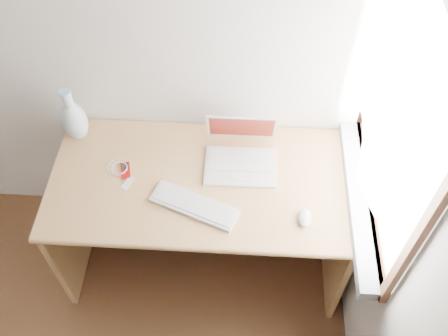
# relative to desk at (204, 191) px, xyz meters

# --- Properties ---
(window) EXTENTS (0.11, 0.99, 1.10)m
(window) POSITION_rel_desk_xyz_m (0.76, -0.17, 0.73)
(window) COLOR white
(window) RESTS_ON right_wall
(desk) EXTENTS (1.45, 0.73, 0.77)m
(desk) POSITION_rel_desk_xyz_m (0.00, 0.00, 0.00)
(desk) COLOR tan
(desk) RESTS_ON floor
(laptop) EXTENTS (0.34, 0.28, 0.23)m
(laptop) POSITION_rel_desk_xyz_m (0.18, 0.04, 0.27)
(laptop) COLOR silver
(laptop) RESTS_ON desk
(external_keyboard) EXTENTS (0.43, 0.26, 0.02)m
(external_keyboard) POSITION_rel_desk_xyz_m (-0.02, -0.24, 0.23)
(external_keyboard) COLOR white
(external_keyboard) RESTS_ON desk
(mouse) EXTENTS (0.07, 0.10, 0.03)m
(mouse) POSITION_rel_desk_xyz_m (0.48, -0.28, 0.24)
(mouse) COLOR silver
(mouse) RESTS_ON desk
(ipod) EXTENTS (0.07, 0.11, 0.01)m
(ipod) POSITION_rel_desk_xyz_m (-0.37, -0.06, 0.23)
(ipod) COLOR #BD0E0D
(ipod) RESTS_ON desk
(cable_coil) EXTENTS (0.13, 0.13, 0.01)m
(cable_coil) POSITION_rel_desk_xyz_m (-0.41, -0.04, 0.22)
(cable_coil) COLOR white
(cable_coil) RESTS_ON desk
(remote) EXTENTS (0.06, 0.09, 0.01)m
(remote) POSITION_rel_desk_xyz_m (-0.35, -0.13, 0.23)
(remote) COLOR white
(remote) RESTS_ON desk
(vase) EXTENTS (0.12, 0.12, 0.32)m
(vase) POSITION_rel_desk_xyz_m (-0.64, 0.15, 0.35)
(vase) COLOR silver
(vase) RESTS_ON desk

